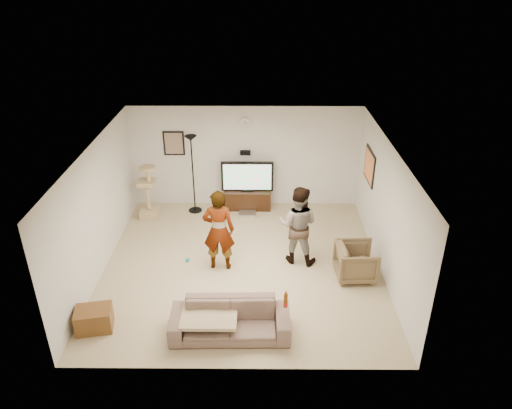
{
  "coord_description": "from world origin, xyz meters",
  "views": [
    {
      "loc": [
        0.34,
        -8.03,
        5.52
      ],
      "look_at": [
        0.27,
        0.2,
        1.27
      ],
      "focal_mm": 33.57,
      "sensor_mm": 36.0,
      "label": 1
    }
  ],
  "objects_px": {
    "cat_tree": "(147,192)",
    "beer_bottle": "(286,300)",
    "tv_stand": "(248,199)",
    "sofa": "(230,320)",
    "floor_lamp": "(193,175)",
    "side_table": "(94,319)",
    "armchair": "(356,262)",
    "tv": "(247,176)",
    "person_right": "(298,225)",
    "person_left": "(219,230)"
  },
  "relations": [
    {
      "from": "person_left",
      "to": "armchair",
      "type": "distance_m",
      "value": 2.71
    },
    {
      "from": "tv_stand",
      "to": "floor_lamp",
      "type": "distance_m",
      "value": 1.48
    },
    {
      "from": "floor_lamp",
      "to": "sofa",
      "type": "bearing_deg",
      "value": -75.69
    },
    {
      "from": "floor_lamp",
      "to": "armchair",
      "type": "relative_size",
      "value": 2.55
    },
    {
      "from": "floor_lamp",
      "to": "side_table",
      "type": "distance_m",
      "value": 4.43
    },
    {
      "from": "cat_tree",
      "to": "side_table",
      "type": "height_order",
      "value": "cat_tree"
    },
    {
      "from": "tv",
      "to": "person_left",
      "type": "xyz_separation_m",
      "value": [
        -0.49,
        -2.57,
        0.0
      ]
    },
    {
      "from": "tv_stand",
      "to": "sofa",
      "type": "height_order",
      "value": "sofa"
    },
    {
      "from": "sofa",
      "to": "armchair",
      "type": "bearing_deg",
      "value": 33.66
    },
    {
      "from": "floor_lamp",
      "to": "person_right",
      "type": "height_order",
      "value": "floor_lamp"
    },
    {
      "from": "cat_tree",
      "to": "person_right",
      "type": "xyz_separation_m",
      "value": [
        3.39,
        -1.83,
        0.16
      ]
    },
    {
      "from": "tv",
      "to": "beer_bottle",
      "type": "distance_m",
      "value": 4.55
    },
    {
      "from": "tv",
      "to": "sofa",
      "type": "relative_size",
      "value": 0.64
    },
    {
      "from": "tv_stand",
      "to": "floor_lamp",
      "type": "relative_size",
      "value": 0.59
    },
    {
      "from": "cat_tree",
      "to": "sofa",
      "type": "distance_m",
      "value": 4.56
    },
    {
      "from": "tv",
      "to": "cat_tree",
      "type": "distance_m",
      "value": 2.39
    },
    {
      "from": "sofa",
      "to": "beer_bottle",
      "type": "relative_size",
      "value": 7.77
    },
    {
      "from": "beer_bottle",
      "to": "armchair",
      "type": "xyz_separation_m",
      "value": [
        1.44,
        1.61,
        -0.35
      ]
    },
    {
      "from": "beer_bottle",
      "to": "sofa",
      "type": "bearing_deg",
      "value": -180.0
    },
    {
      "from": "tv",
      "to": "armchair",
      "type": "relative_size",
      "value": 1.66
    },
    {
      "from": "armchair",
      "to": "tv",
      "type": "bearing_deg",
      "value": 34.4
    },
    {
      "from": "person_right",
      "to": "beer_bottle",
      "type": "bearing_deg",
      "value": 96.38
    },
    {
      "from": "tv",
      "to": "side_table",
      "type": "bearing_deg",
      "value": -119.22
    },
    {
      "from": "tv",
      "to": "person_left",
      "type": "relative_size",
      "value": 0.74
    },
    {
      "from": "cat_tree",
      "to": "person_right",
      "type": "distance_m",
      "value": 3.85
    },
    {
      "from": "person_left",
      "to": "person_right",
      "type": "bearing_deg",
      "value": -169.49
    },
    {
      "from": "tv_stand",
      "to": "cat_tree",
      "type": "bearing_deg",
      "value": -168.21
    },
    {
      "from": "tv",
      "to": "cat_tree",
      "type": "relative_size",
      "value": 0.95
    },
    {
      "from": "tv_stand",
      "to": "person_right",
      "type": "distance_m",
      "value": 2.61
    },
    {
      "from": "tv_stand",
      "to": "sofa",
      "type": "distance_m",
      "value": 4.5
    },
    {
      "from": "floor_lamp",
      "to": "beer_bottle",
      "type": "relative_size",
      "value": 7.7
    },
    {
      "from": "cat_tree",
      "to": "beer_bottle",
      "type": "relative_size",
      "value": 5.29
    },
    {
      "from": "tv_stand",
      "to": "sofa",
      "type": "relative_size",
      "value": 0.58
    },
    {
      "from": "cat_tree",
      "to": "beer_bottle",
      "type": "bearing_deg",
      "value": -52.78
    },
    {
      "from": "person_left",
      "to": "sofa",
      "type": "xyz_separation_m",
      "value": [
        0.31,
        -1.92,
        -0.56
      ]
    },
    {
      "from": "person_left",
      "to": "person_right",
      "type": "relative_size",
      "value": 1.03
    },
    {
      "from": "sofa",
      "to": "beer_bottle",
      "type": "bearing_deg",
      "value": -1.02
    },
    {
      "from": "person_left",
      "to": "person_right",
      "type": "height_order",
      "value": "person_left"
    },
    {
      "from": "floor_lamp",
      "to": "cat_tree",
      "type": "distance_m",
      "value": 1.13
    },
    {
      "from": "tv_stand",
      "to": "armchair",
      "type": "bearing_deg",
      "value": -53.26
    },
    {
      "from": "sofa",
      "to": "beer_bottle",
      "type": "xyz_separation_m",
      "value": [
        0.89,
        0.0,
        0.41
      ]
    },
    {
      "from": "beer_bottle",
      "to": "cat_tree",
      "type": "bearing_deg",
      "value": 127.22
    },
    {
      "from": "armchair",
      "to": "person_right",
      "type": "bearing_deg",
      "value": 60.32
    },
    {
      "from": "tv",
      "to": "beer_bottle",
      "type": "bearing_deg",
      "value": -80.96
    },
    {
      "from": "cat_tree",
      "to": "person_left",
      "type": "bearing_deg",
      "value": -48.57
    },
    {
      "from": "tv",
      "to": "side_table",
      "type": "distance_m",
      "value": 5.06
    },
    {
      "from": "person_left",
      "to": "sofa",
      "type": "distance_m",
      "value": 2.03
    },
    {
      "from": "floor_lamp",
      "to": "side_table",
      "type": "relative_size",
      "value": 3.31
    },
    {
      "from": "sofa",
      "to": "beer_bottle",
      "type": "height_order",
      "value": "beer_bottle"
    },
    {
      "from": "person_right",
      "to": "sofa",
      "type": "bearing_deg",
      "value": 75.72
    }
  ]
}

